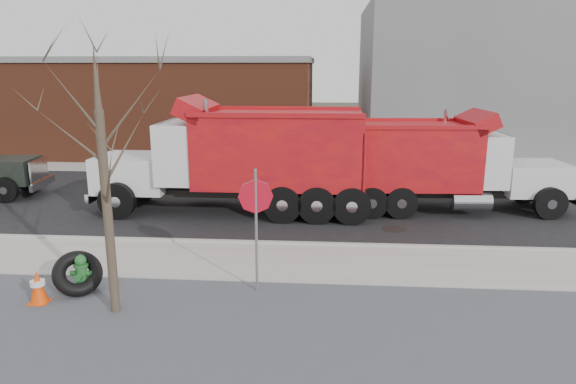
# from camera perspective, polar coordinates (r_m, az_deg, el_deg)

# --- Properties ---
(ground) EXTENTS (120.00, 120.00, 0.00)m
(ground) POSITION_cam_1_polar(r_m,az_deg,el_deg) (12.64, -0.21, -8.35)
(ground) COLOR #383328
(ground) RESTS_ON ground
(gravel_verge) EXTENTS (60.00, 5.00, 0.03)m
(gravel_verge) POSITION_cam_1_polar(r_m,az_deg,el_deg) (9.50, -1.93, -16.20)
(gravel_verge) COLOR slate
(gravel_verge) RESTS_ON ground
(sidewalk) EXTENTS (60.00, 2.50, 0.06)m
(sidewalk) POSITION_cam_1_polar(r_m,az_deg,el_deg) (12.86, -0.12, -7.81)
(sidewalk) COLOR #9E9B93
(sidewalk) RESTS_ON ground
(curb) EXTENTS (60.00, 0.15, 0.11)m
(curb) POSITION_cam_1_polar(r_m,az_deg,el_deg) (14.07, 0.29, -5.77)
(curb) COLOR #9E9B93
(curb) RESTS_ON ground
(road) EXTENTS (60.00, 9.40, 0.02)m
(road) POSITION_cam_1_polar(r_m,az_deg,el_deg) (18.62, 1.31, -1.03)
(road) COLOR black
(road) RESTS_ON ground
(far_sidewalk) EXTENTS (60.00, 2.00, 0.06)m
(far_sidewalk) POSITION_cam_1_polar(r_m,az_deg,el_deg) (24.16, 2.02, 2.45)
(far_sidewalk) COLOR #9E9B93
(far_sidewalk) RESTS_ON ground
(building_grey) EXTENTS (12.00, 10.00, 8.00)m
(building_grey) POSITION_cam_1_polar(r_m,az_deg,el_deg) (30.77, 19.92, 11.53)
(building_grey) COLOR slate
(building_grey) RESTS_ON ground
(building_brick) EXTENTS (20.20, 8.20, 5.30)m
(building_brick) POSITION_cam_1_polar(r_m,az_deg,el_deg) (30.76, -16.75, 9.25)
(building_brick) COLOR brown
(building_brick) RESTS_ON ground
(bare_tree) EXTENTS (3.20, 3.20, 5.20)m
(bare_tree) POSITION_cam_1_polar(r_m,az_deg,el_deg) (10.08, -19.97, 4.60)
(bare_tree) COLOR #382D23
(bare_tree) RESTS_ON ground
(fire_hydrant) EXTENTS (0.48, 0.47, 0.86)m
(fire_hydrant) POSITION_cam_1_polar(r_m,az_deg,el_deg) (12.03, -21.94, -8.57)
(fire_hydrant) COLOR #2D732B
(fire_hydrant) RESTS_ON ground
(truck_tire) EXTENTS (1.34, 1.30, 0.97)m
(truck_tire) POSITION_cam_1_polar(r_m,az_deg,el_deg) (11.99, -22.33, -8.37)
(truck_tire) COLOR black
(truck_tire) RESTS_ON ground
(stop_sign) EXTENTS (0.72, 0.19, 2.71)m
(stop_sign) POSITION_cam_1_polar(r_m,az_deg,el_deg) (10.75, -3.58, -1.94)
(stop_sign) COLOR gray
(stop_sign) RESTS_ON ground
(traffic_cone_near) EXTENTS (0.38, 0.38, 0.73)m
(traffic_cone_near) POSITION_cam_1_polar(r_m,az_deg,el_deg) (11.85, -26.03, -9.46)
(traffic_cone_near) COLOR #F74307
(traffic_cone_near) RESTS_ON ground
(dump_truck_red_a) EXTENTS (8.29, 2.71, 3.33)m
(dump_truck_red_a) POSITION_cam_1_polar(r_m,az_deg,el_deg) (17.75, 15.86, 3.29)
(dump_truck_red_a) COLOR black
(dump_truck_red_a) RESTS_ON ground
(dump_truck_red_b) EXTENTS (9.03, 2.64, 3.79)m
(dump_truck_red_b) POSITION_cam_1_polar(r_m,az_deg,el_deg) (16.91, -5.01, 4.06)
(dump_truck_red_b) COLOR black
(dump_truck_red_b) RESTS_ON ground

